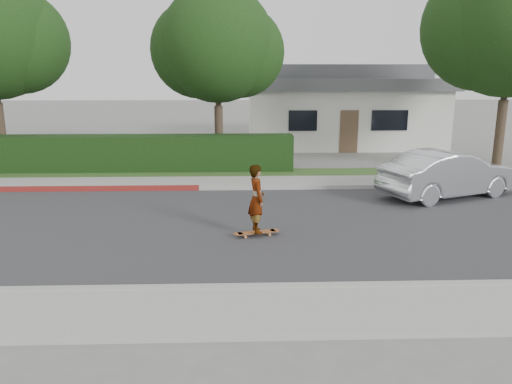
# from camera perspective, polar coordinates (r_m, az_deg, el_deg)

# --- Properties ---
(ground) EXTENTS (120.00, 120.00, 0.00)m
(ground) POSITION_cam_1_polar(r_m,az_deg,el_deg) (13.34, -12.17, -3.88)
(ground) COLOR slate
(ground) RESTS_ON ground
(road) EXTENTS (60.00, 8.00, 0.01)m
(road) POSITION_cam_1_polar(r_m,az_deg,el_deg) (13.34, -12.17, -3.86)
(road) COLOR #2D2D30
(road) RESTS_ON ground
(curb_near) EXTENTS (60.00, 0.20, 0.15)m
(curb_near) POSITION_cam_1_polar(r_m,az_deg,el_deg) (9.57, -16.51, -10.79)
(curb_near) COLOR #9E9E99
(curb_near) RESTS_ON ground
(sidewalk_near) EXTENTS (60.00, 1.60, 0.12)m
(sidewalk_near) POSITION_cam_1_polar(r_m,az_deg,el_deg) (8.79, -17.98, -13.26)
(sidewalk_near) COLOR gray
(sidewalk_near) RESTS_ON ground
(curb_far) EXTENTS (60.00, 0.20, 0.15)m
(curb_far) POSITION_cam_1_polar(r_m,az_deg,el_deg) (17.23, -9.82, 0.44)
(curb_far) COLOR #9E9E99
(curb_far) RESTS_ON ground
(curb_red_section) EXTENTS (12.00, 0.21, 0.15)m
(curb_red_section) POSITION_cam_1_polar(r_m,az_deg,el_deg) (18.60, -25.26, 0.30)
(curb_red_section) COLOR maroon
(curb_red_section) RESTS_ON ground
(sidewalk_far) EXTENTS (60.00, 1.60, 0.12)m
(sidewalk_far) POSITION_cam_1_polar(r_m,az_deg,el_deg) (18.10, -9.44, 1.04)
(sidewalk_far) COLOR gray
(sidewalk_far) RESTS_ON ground
(planting_strip) EXTENTS (60.00, 1.60, 0.10)m
(planting_strip) POSITION_cam_1_polar(r_m,az_deg,el_deg) (19.66, -8.85, 2.03)
(planting_strip) COLOR #2D4C1E
(planting_strip) RESTS_ON ground
(hedge) EXTENTS (15.00, 1.00, 1.50)m
(hedge) POSITION_cam_1_polar(r_m,az_deg,el_deg) (20.69, -17.01, 4.14)
(hedge) COLOR black
(hedge) RESTS_ON ground
(tree_center) EXTENTS (5.66, 4.84, 7.44)m
(tree_center) POSITION_cam_1_polar(r_m,az_deg,el_deg) (21.75, -4.45, 16.10)
(tree_center) COLOR #33261C
(tree_center) RESTS_ON ground
(tree_right) EXTENTS (6.32, 5.60, 8.56)m
(tree_right) POSITION_cam_1_polar(r_m,az_deg,el_deg) (21.76, 26.96, 16.64)
(tree_right) COLOR #33261C
(tree_right) RESTS_ON ground
(house) EXTENTS (10.60, 8.60, 4.30)m
(house) POSITION_cam_1_polar(r_m,az_deg,el_deg) (29.12, 9.36, 9.79)
(house) COLOR beige
(house) RESTS_ON ground
(skateboard) EXTENTS (1.18, 0.52, 0.11)m
(skateboard) POSITION_cam_1_polar(r_m,az_deg,el_deg) (12.25, 0.08, -4.64)
(skateboard) COLOR orange
(skateboard) RESTS_ON ground
(skateboarder) EXTENTS (0.52, 0.68, 1.67)m
(skateboarder) POSITION_cam_1_polar(r_m,az_deg,el_deg) (12.01, 0.08, -0.78)
(skateboarder) COLOR white
(skateboarder) RESTS_ON skateboard
(car_silver) EXTENTS (4.85, 3.20, 1.51)m
(car_silver) POSITION_cam_1_polar(r_m,az_deg,el_deg) (17.08, 21.13, 1.93)
(car_silver) COLOR silver
(car_silver) RESTS_ON ground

